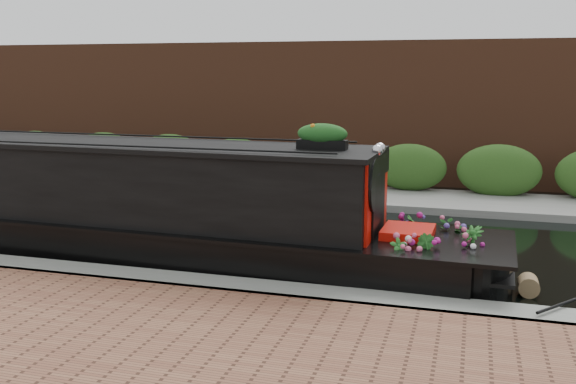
# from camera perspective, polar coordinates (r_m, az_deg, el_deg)

# --- Properties ---
(ground) EXTENTS (80.00, 80.00, 0.00)m
(ground) POSITION_cam_1_polar(r_m,az_deg,el_deg) (12.36, -2.63, -4.16)
(ground) COLOR black
(ground) RESTS_ON ground
(near_bank_coping) EXTENTS (40.00, 0.60, 0.50)m
(near_bank_coping) POSITION_cam_1_polar(r_m,az_deg,el_deg) (9.44, -9.20, -9.05)
(near_bank_coping) COLOR gray
(near_bank_coping) RESTS_ON ground
(far_bank_path) EXTENTS (40.00, 2.40, 0.34)m
(far_bank_path) POSITION_cam_1_polar(r_m,az_deg,el_deg) (16.29, 2.14, -0.51)
(far_bank_path) COLOR gray
(far_bank_path) RESTS_ON ground
(far_hedge) EXTENTS (40.00, 1.10, 2.80)m
(far_hedge) POSITION_cam_1_polar(r_m,az_deg,el_deg) (17.15, 2.88, 0.05)
(far_hedge) COLOR #2B511B
(far_hedge) RESTS_ON ground
(far_brick_wall) EXTENTS (40.00, 1.00, 8.00)m
(far_brick_wall) POSITION_cam_1_polar(r_m,az_deg,el_deg) (19.17, 4.34, 1.17)
(far_brick_wall) COLOR brown
(far_brick_wall) RESTS_ON ground
(narrowboat) EXTENTS (11.12, 2.31, 2.60)m
(narrowboat) POSITION_cam_1_polar(r_m,az_deg,el_deg) (10.98, -12.21, -2.15)
(narrowboat) COLOR black
(narrowboat) RESTS_ON ground
(rope_fender) EXTENTS (0.29, 0.34, 0.29)m
(rope_fender) POSITION_cam_1_polar(r_m,az_deg,el_deg) (9.90, 20.59, -7.77)
(rope_fender) COLOR olive
(rope_fender) RESTS_ON ground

